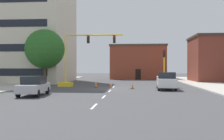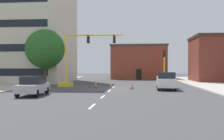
{
  "view_description": "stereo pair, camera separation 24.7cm",
  "coord_description": "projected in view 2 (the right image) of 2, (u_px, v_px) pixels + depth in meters",
  "views": [
    {
      "loc": [
        2.55,
        -30.59,
        2.51
      ],
      "look_at": [
        -0.27,
        3.15,
        2.18
      ],
      "focal_mm": 41.59,
      "sensor_mm": 36.0,
      "label": 1
    },
    {
      "loc": [
        2.8,
        -30.57,
        2.51
      ],
      "look_at": [
        -0.27,
        3.15,
        2.18
      ],
      "focal_mm": 41.59,
      "sensor_mm": 36.0,
      "label": 2
    }
  ],
  "objects": [
    {
      "name": "sidewalk_right",
      "position": [
        208.0,
        84.0,
        37.48
      ],
      "size": [
        6.0,
        56.0,
        0.14
      ],
      "primitive_type": "cube",
      "color": "#B2ADA3",
      "rests_on": "ground_plane"
    },
    {
      "name": "traffic_signal_gantry",
      "position": [
        73.0,
        70.0,
        34.17
      ],
      "size": [
        8.51,
        1.2,
        6.83
      ],
      "color": "yellow",
      "rests_on": "ground_plane"
    },
    {
      "name": "building_tall_left",
      "position": [
        27.0,
        19.0,
        45.22
      ],
      "size": [
        15.2,
        13.91,
        22.07
      ],
      "color": "beige",
      "rests_on": "ground_plane"
    },
    {
      "name": "traffic_cone_roadside_c",
      "position": [
        111.0,
        85.0,
        31.74
      ],
      "size": [
        0.36,
        0.36,
        0.64
      ],
      "color": "black",
      "rests_on": "ground_plane"
    },
    {
      "name": "lane_stripe_seg_2",
      "position": [
        109.0,
        91.0,
        27.73
      ],
      "size": [
        0.16,
        2.4,
        0.01
      ],
      "primitive_type": "cube",
      "color": "silver",
      "rests_on": "ground_plane"
    },
    {
      "name": "lane_stripe_seg_3",
      "position": [
        114.0,
        87.0,
        33.21
      ],
      "size": [
        0.16,
        2.4,
        0.01
      ],
      "primitive_type": "cube",
      "color": "silver",
      "rests_on": "ground_plane"
    },
    {
      "name": "lane_stripe_seg_1",
      "position": [
        103.0,
        97.0,
        22.26
      ],
      "size": [
        0.16,
        2.4,
        0.01
      ],
      "primitive_type": "cube",
      "color": "silver",
      "rests_on": "ground_plane"
    },
    {
      "name": "traffic_light_pole_right",
      "position": [
        164.0,
        60.0,
        33.92
      ],
      "size": [
        0.32,
        0.47,
        4.8
      ],
      "color": "yellow",
      "rests_on": "ground_plane"
    },
    {
      "name": "lane_stripe_seg_0",
      "position": [
        92.0,
        106.0,
        16.78
      ],
      "size": [
        0.16,
        2.4,
        0.01
      ],
      "primitive_type": "cube",
      "color": "silver",
      "rests_on": "ground_plane"
    },
    {
      "name": "sidewalk_left",
      "position": [
        31.0,
        83.0,
        39.89
      ],
      "size": [
        6.0,
        56.0,
        0.14
      ],
      "primitive_type": "cube",
      "color": "#B2ADA3",
      "rests_on": "ground_plane"
    },
    {
      "name": "traffic_cone_roadside_b",
      "position": [
        132.0,
        85.0,
        31.08
      ],
      "size": [
        0.36,
        0.36,
        0.73
      ],
      "color": "black",
      "rests_on": "ground_plane"
    },
    {
      "name": "tree_left_near",
      "position": [
        45.0,
        49.0,
        37.25
      ],
      "size": [
        5.65,
        5.65,
        8.0
      ],
      "color": "#4C3823",
      "rests_on": "ground_plane"
    },
    {
      "name": "ground_plane",
      "position": [
        112.0,
        89.0,
        30.72
      ],
      "size": [
        160.0,
        160.0,
        0.0
      ],
      "primitive_type": "plane",
      "color": "#424244"
    },
    {
      "name": "traffic_cone_roadside_a",
      "position": [
        96.0,
        84.0,
        32.88
      ],
      "size": [
        0.36,
        0.36,
        0.78
      ],
      "color": "black",
      "rests_on": "ground_plane"
    },
    {
      "name": "building_brick_center",
      "position": [
        139.0,
        62.0,
        58.27
      ],
      "size": [
        12.09,
        10.1,
        7.4
      ],
      "color": "brown",
      "rests_on": "ground_plane"
    },
    {
      "name": "pickup_truck_white",
      "position": [
        166.0,
        81.0,
        29.59
      ],
      "size": [
        2.31,
        5.51,
        1.99
      ],
      "color": "white",
      "rests_on": "ground_plane"
    },
    {
      "name": "sedan_silver_near_left",
      "position": [
        33.0,
        86.0,
        23.23
      ],
      "size": [
        2.13,
        4.61,
        1.74
      ],
      "color": "#B7B7BC",
      "rests_on": "ground_plane"
    }
  ]
}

